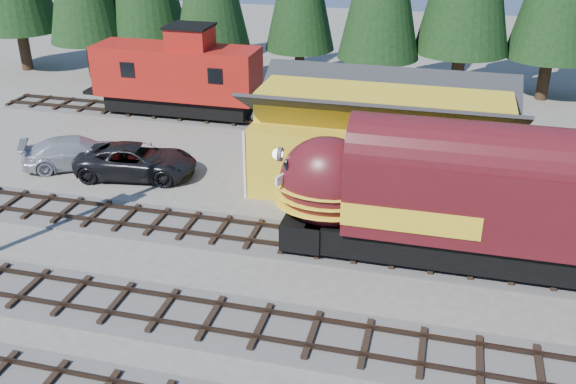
% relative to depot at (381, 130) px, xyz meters
% --- Properties ---
extents(ground, '(120.00, 120.00, 0.00)m').
position_rel_depot_xyz_m(ground, '(0.00, -10.50, -2.96)').
color(ground, '#6B665B').
rests_on(ground, ground).
extents(track_spur, '(32.00, 3.20, 0.33)m').
position_rel_depot_xyz_m(track_spur, '(-10.00, 7.50, -2.90)').
color(track_spur, '#4C4947').
rests_on(track_spur, ground).
extents(depot, '(12.80, 7.00, 5.30)m').
position_rel_depot_xyz_m(depot, '(0.00, 0.00, 0.00)').
color(depot, yellow).
rests_on(depot, ground).
extents(locomotive, '(16.57, 3.29, 4.50)m').
position_rel_depot_xyz_m(locomotive, '(4.48, -6.50, -0.34)').
color(locomotive, black).
rests_on(locomotive, ground).
extents(caboose, '(10.51, 3.05, 5.46)m').
position_rel_depot_xyz_m(caboose, '(-13.80, 7.50, -0.27)').
color(caboose, black).
rests_on(caboose, ground).
extents(pickup_truck_a, '(6.47, 3.71, 1.70)m').
position_rel_depot_xyz_m(pickup_truck_a, '(-12.19, -1.94, -2.11)').
color(pickup_truck_a, black).
rests_on(pickup_truck_a, ground).
extents(pickup_truck_b, '(5.96, 4.69, 1.62)m').
position_rel_depot_xyz_m(pickup_truck_b, '(-15.87, -1.57, -2.16)').
color(pickup_truck_b, '#B1B3BA').
rests_on(pickup_truck_b, ground).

